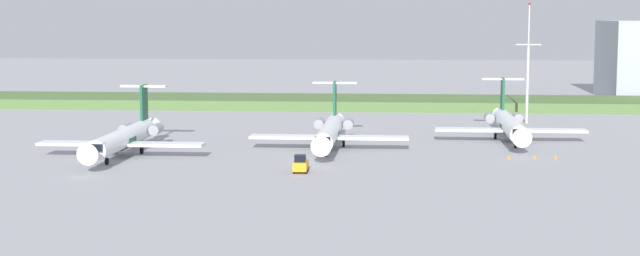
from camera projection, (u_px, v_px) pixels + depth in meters
name	position (u px, v px, depth m)	size (l,w,h in m)	color
ground_plane	(329.00, 133.00, 155.39)	(500.00, 500.00, 0.00)	#939399
grass_berm	(344.00, 102.00, 198.11)	(320.00, 20.00, 2.01)	#4C6B38
regional_jet_nearest	(124.00, 137.00, 130.28)	(22.81, 31.00, 9.00)	white
regional_jet_second	(330.00, 131.00, 137.23)	(22.81, 31.00, 9.00)	white
regional_jet_third	(509.00, 124.00, 145.52)	(22.81, 31.00, 9.00)	white
antenna_mast	(528.00, 73.00, 168.08)	(4.40, 0.50, 21.46)	#B2B2B7
baggage_tug	(301.00, 164.00, 116.49)	(1.72, 3.20, 2.30)	orange
safety_cone_front_marker	(509.00, 157.00, 127.56)	(0.44, 0.44, 0.55)	orange
safety_cone_mid_marker	(535.00, 156.00, 127.87)	(0.44, 0.44, 0.55)	orange
safety_cone_rear_marker	(555.00, 157.00, 127.46)	(0.44, 0.44, 0.55)	orange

